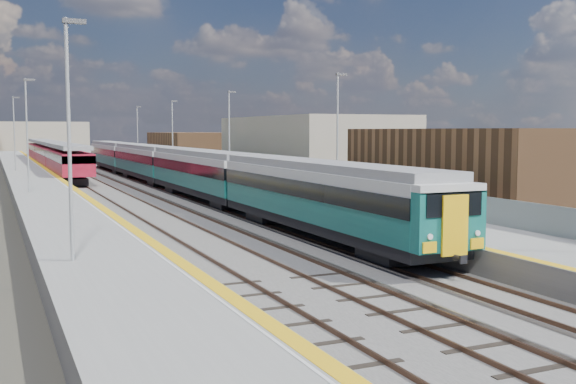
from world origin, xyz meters
TOP-DOWN VIEW (x-y plane):
  - ground at (0.00, 50.00)m, footprint 320.00×320.00m
  - ballast_bed at (-2.25, 52.50)m, footprint 10.50×155.00m
  - tracks at (-1.65, 54.18)m, footprint 8.96×160.00m
  - platform_right at (5.28, 52.49)m, footprint 4.70×155.00m
  - platform_left at (-9.05, 52.49)m, footprint 4.30×155.00m
  - green_train at (1.50, 42.85)m, footprint 2.78×77.32m
  - red_train at (-5.50, 75.58)m, footprint 2.86×57.96m
  - tree_d at (23.62, 63.67)m, footprint 3.88×3.88m

SIDE VIEW (x-z plane):
  - ground at x=0.00m, z-range 0.00..0.00m
  - ballast_bed at x=-2.25m, z-range 0.00..0.06m
  - tracks at x=-1.65m, z-range 0.02..0.19m
  - platform_left at x=-9.05m, z-range -3.74..4.78m
  - platform_right at x=5.28m, z-range -3.72..4.80m
  - red_train at x=-5.50m, z-range 0.33..3.94m
  - green_train at x=1.50m, z-range 0.62..3.68m
  - tree_d at x=23.62m, z-range 0.67..5.93m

